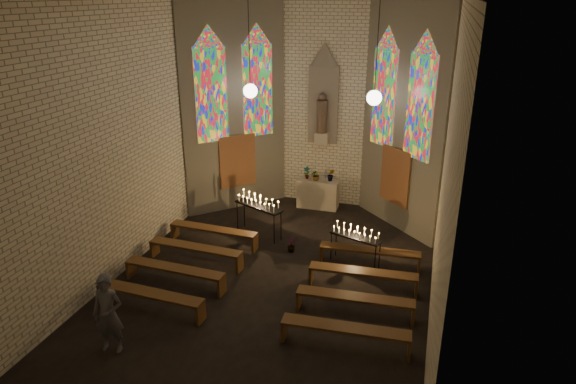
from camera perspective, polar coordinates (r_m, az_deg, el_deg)
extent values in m
plane|color=black|center=(13.38, -2.21, -10.49)|extent=(12.00, 12.00, 0.00)
cube|color=#EEE5C8|center=(17.50, 4.00, 9.64)|extent=(8.00, 0.02, 7.00)
cube|color=#EEE5C8|center=(7.00, -18.81, -10.64)|extent=(8.00, 0.02, 7.00)
cube|color=#EEE5C8|center=(13.69, -18.57, 5.19)|extent=(0.02, 12.00, 7.00)
cube|color=#EEE5C8|center=(11.31, 17.12, 2.03)|extent=(0.02, 12.00, 7.00)
cube|color=#EEE5C8|center=(17.15, -6.07, 9.32)|extent=(2.72, 2.72, 7.00)
cube|color=#EEE5C8|center=(15.91, 12.77, 7.96)|extent=(2.72, 2.72, 7.00)
cube|color=#4C3F8C|center=(16.62, -8.54, 10.58)|extent=(0.78, 0.78, 3.00)
cube|color=#4C3F8C|center=(17.22, -3.39, 11.16)|extent=(0.78, 0.78, 3.00)
cube|color=#4C3F8C|center=(16.31, 10.62, 10.24)|extent=(0.78, 0.78, 3.00)
cube|color=#4C3F8C|center=(15.11, 14.47, 9.05)|extent=(0.78, 0.78, 3.00)
cube|color=brown|center=(17.46, -5.62, 3.44)|extent=(0.95, 0.95, 1.80)
cube|color=brown|center=(16.30, 11.81, 1.75)|extent=(0.95, 0.95, 1.80)
cube|color=gray|center=(17.42, 3.94, 9.59)|extent=(1.00, 0.12, 2.60)
cone|color=gray|center=(17.16, 4.09, 14.98)|extent=(1.00, 1.00, 0.80)
cube|color=beige|center=(17.55, 3.75, 5.98)|extent=(0.45, 0.30, 0.40)
cylinder|color=brown|center=(17.37, 3.81, 8.37)|extent=(0.36, 0.36, 1.10)
sphere|color=brown|center=(17.23, 3.86, 10.47)|extent=(0.26, 0.26, 0.26)
sphere|color=white|center=(16.11, -4.20, 11.14)|extent=(0.44, 0.44, 0.44)
cylinder|color=black|center=(15.92, -4.35, 16.10)|extent=(0.02, 0.02, 2.80)
sphere|color=white|center=(15.21, 9.55, 10.28)|extent=(0.44, 0.44, 0.44)
cylinder|color=black|center=(15.00, 9.89, 15.52)|extent=(0.02, 0.02, 2.80)
cube|color=beige|center=(17.85, 3.36, -0.17)|extent=(1.40, 0.60, 1.00)
imported|color=#4C723F|center=(17.71, 2.10, 2.16)|extent=(0.26, 0.19, 0.44)
imported|color=#4C723F|center=(17.56, 3.16, 1.91)|extent=(0.46, 0.43, 0.41)
imported|color=#4C723F|center=(17.54, 4.79, 1.91)|extent=(0.27, 0.23, 0.45)
imported|color=#4C723F|center=(14.93, 0.36, -5.94)|extent=(0.25, 0.25, 0.41)
cube|color=black|center=(15.66, -3.31, -1.60)|extent=(1.67, 1.02, 0.05)
cylinder|color=black|center=(16.25, -5.64, -2.64)|extent=(0.03, 0.03, 0.93)
cylinder|color=black|center=(15.27, -1.55, -4.19)|extent=(0.03, 0.03, 0.93)
cylinder|color=black|center=(16.45, -4.87, -2.31)|extent=(0.03, 0.03, 0.93)
cylinder|color=black|center=(15.48, -0.79, -3.81)|extent=(0.03, 0.03, 0.93)
cube|color=black|center=(14.12, 7.52, -4.98)|extent=(1.48, 0.79, 0.05)
cylinder|color=black|center=(14.50, 4.82, -6.02)|extent=(0.03, 0.03, 0.81)
cylinder|color=black|center=(13.95, 9.64, -7.43)|extent=(0.03, 0.03, 0.81)
cylinder|color=black|center=(14.71, 5.36, -5.61)|extent=(0.03, 0.03, 0.81)
cylinder|color=black|center=(14.17, 10.13, -6.99)|extent=(0.03, 0.03, 0.81)
cube|color=#533317|center=(15.40, -8.29, -4.09)|extent=(2.74, 0.53, 0.07)
cube|color=#533317|center=(16.12, -12.45, -4.14)|extent=(0.09, 0.38, 0.49)
cube|color=#533317|center=(14.98, -3.70, -5.71)|extent=(0.09, 0.38, 0.49)
cube|color=#533317|center=(14.23, 9.09, -6.39)|extent=(2.74, 0.53, 0.07)
cube|color=#533317|center=(14.48, 3.76, -6.74)|extent=(0.09, 0.38, 0.49)
cube|color=#533317|center=(14.34, 14.37, -7.72)|extent=(0.09, 0.38, 0.49)
cube|color=#533317|center=(14.44, -10.25, -6.05)|extent=(2.74, 0.53, 0.07)
cube|color=#533317|center=(15.20, -14.59, -5.99)|extent=(0.09, 0.38, 0.49)
cube|color=#533317|center=(14.00, -5.39, -7.86)|extent=(0.09, 0.38, 0.49)
cube|color=#533317|center=(13.19, 8.35, -8.75)|extent=(2.74, 0.53, 0.07)
cube|color=#533317|center=(13.46, 2.59, -9.07)|extent=(0.09, 0.38, 0.49)
cube|color=#533317|center=(13.30, 14.08, -10.17)|extent=(0.09, 0.38, 0.49)
cube|color=#533317|center=(13.52, -12.51, -8.27)|extent=(2.74, 0.53, 0.07)
cube|color=#533317|center=(14.33, -17.01, -8.06)|extent=(0.09, 0.38, 0.49)
cube|color=#533317|center=(13.05, -7.36, -10.31)|extent=(0.09, 0.38, 0.49)
cube|color=#533317|center=(12.17, 7.47, -11.51)|extent=(2.74, 0.53, 0.07)
cube|color=#533317|center=(12.47, 1.21, -11.77)|extent=(0.09, 0.38, 0.49)
cube|color=#533317|center=(12.29, 13.74, -13.04)|extent=(0.09, 0.38, 0.49)
cube|color=#533317|center=(12.64, -15.12, -10.79)|extent=(2.74, 0.53, 0.07)
cube|color=#533317|center=(13.50, -19.78, -10.37)|extent=(0.09, 0.38, 0.49)
cube|color=#533317|center=(12.15, -9.67, -13.12)|extent=(0.09, 0.38, 0.49)
cube|color=#533317|center=(11.19, 6.41, -14.76)|extent=(2.74, 0.53, 0.07)
cube|color=#533317|center=(11.53, -0.43, -14.91)|extent=(0.09, 0.38, 0.49)
cube|color=#533317|center=(11.31, 13.33, -16.40)|extent=(0.09, 0.38, 0.49)
imported|color=#555460|center=(11.46, -19.33, -12.65)|extent=(0.71, 0.52, 1.77)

